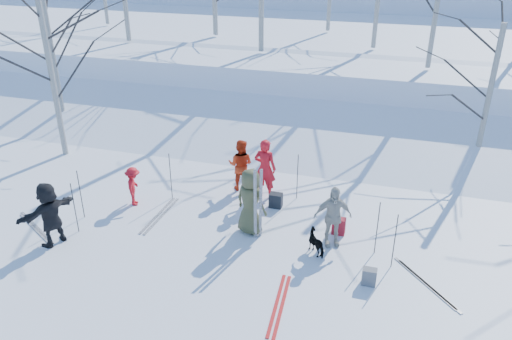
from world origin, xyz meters
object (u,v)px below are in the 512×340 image
(skier_red_north, at_px, (265,168))
(backpack_red, at_px, (339,226))
(skier_olive_center, at_px, (250,202))
(dog, at_px, (317,242))
(skier_cream_east, at_px, (333,216))
(backpack_grey, at_px, (369,277))
(skier_red_seated, at_px, (134,186))
(skier_grey_west, at_px, (50,214))
(skier_redor_behind, at_px, (241,165))
(backpack_dark, at_px, (276,200))

(skier_red_north, bearing_deg, backpack_red, 152.94)
(skier_olive_center, bearing_deg, dog, -173.87)
(skier_cream_east, distance_m, backpack_grey, 1.70)
(backpack_grey, bearing_deg, skier_red_seated, 165.75)
(skier_grey_west, distance_m, dog, 6.24)
(skier_red_north, xyz_separation_m, backpack_grey, (3.16, -3.09, -0.66))
(skier_redor_behind, distance_m, backpack_dark, 1.53)
(dog, bearing_deg, skier_grey_west, -33.48)
(backpack_red, height_order, backpack_dark, backpack_red)
(skier_red_seated, bearing_deg, backpack_grey, -125.51)
(skier_red_seated, distance_m, backpack_dark, 3.83)
(skier_red_north, distance_m, backpack_dark, 0.95)
(skier_olive_center, height_order, skier_red_seated, skier_olive_center)
(skier_cream_east, relative_size, skier_grey_west, 0.96)
(skier_olive_center, relative_size, skier_red_north, 0.99)
(backpack_red, bearing_deg, backpack_dark, 155.77)
(skier_grey_west, bearing_deg, dog, 122.81)
(skier_red_north, distance_m, skier_cream_east, 2.83)
(skier_red_seated, xyz_separation_m, skier_cream_east, (5.40, -0.37, 0.22))
(skier_olive_center, distance_m, backpack_red, 2.25)
(skier_cream_east, height_order, backpack_dark, skier_cream_east)
(skier_redor_behind, height_order, dog, skier_redor_behind)
(skier_red_seated, height_order, backpack_grey, skier_red_seated)
(skier_red_north, distance_m, skier_redor_behind, 0.81)
(skier_red_north, bearing_deg, skier_grey_west, 44.84)
(skier_grey_west, bearing_deg, skier_cream_east, 126.00)
(skier_red_north, relative_size, skier_grey_west, 1.08)
(skier_cream_east, relative_size, dog, 2.35)
(skier_cream_east, xyz_separation_m, dog, (-0.25, -0.43, -0.49))
(skier_red_seated, distance_m, backpack_red, 5.51)
(dog, bearing_deg, backpack_grey, 100.22)
(skier_grey_west, relative_size, backpack_red, 3.78)
(backpack_dark, bearing_deg, skier_olive_center, -102.05)
(dog, bearing_deg, backpack_red, -157.21)
(skier_red_north, relative_size, skier_red_seated, 1.57)
(skier_cream_east, xyz_separation_m, backpack_dark, (-1.70, 1.33, -0.56))
(skier_grey_west, bearing_deg, backpack_grey, 114.32)
(skier_grey_west, relative_size, dog, 2.45)
(skier_red_seated, height_order, dog, skier_red_seated)
(skier_olive_center, height_order, backpack_dark, skier_olive_center)
(skier_grey_west, relative_size, backpack_dark, 3.96)
(skier_red_north, xyz_separation_m, backpack_dark, (0.45, -0.51, -0.65))
(backpack_red, distance_m, backpack_grey, 1.98)
(backpack_grey, relative_size, backpack_dark, 0.95)
(skier_grey_west, xyz_separation_m, backpack_dark, (4.61, 3.17, -0.59))
(dog, xyz_separation_m, backpack_dark, (-1.45, 1.76, -0.07))
(skier_olive_center, distance_m, skier_red_seated, 3.44)
(backpack_grey, bearing_deg, skier_grey_west, -175.37)
(skier_grey_west, bearing_deg, skier_redor_behind, 158.78)
(backpack_red, xyz_separation_m, backpack_grey, (0.90, -1.77, -0.02))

